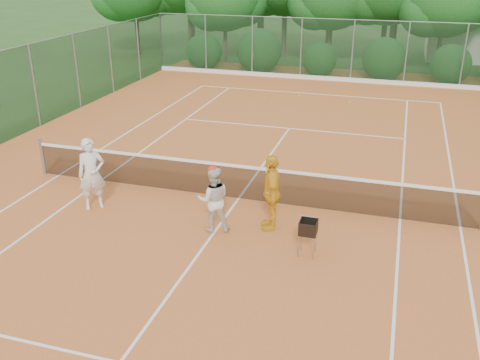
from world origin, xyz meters
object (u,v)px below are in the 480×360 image
at_px(player_center_grp, 213,199).
at_px(player_yellow, 271,192).
at_px(player_white, 92,174).
at_px(ball_hopper, 308,228).

distance_m(player_center_grp, player_yellow, 1.34).
bearing_deg(player_white, player_center_grp, -43.66).
height_order(player_center_grp, player_yellow, player_yellow).
bearing_deg(player_white, player_yellow, -35.97).
bearing_deg(player_center_grp, player_white, 175.42).
xyz_separation_m(player_center_grp, ball_hopper, (2.28, -0.46, -0.15)).
bearing_deg(player_yellow, player_white, -103.25).
bearing_deg(player_yellow, player_center_grp, -83.90).
bearing_deg(player_center_grp, player_yellow, 22.46).
bearing_deg(player_yellow, ball_hopper, 30.69).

